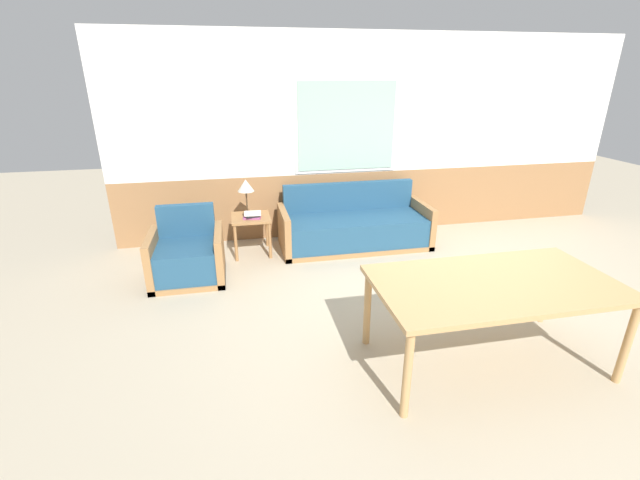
% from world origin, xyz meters
% --- Properties ---
extents(ground_plane, '(16.00, 16.00, 0.00)m').
position_xyz_m(ground_plane, '(0.00, 0.00, 0.00)').
color(ground_plane, '#B2A58C').
extents(wall_back, '(7.20, 0.09, 2.70)m').
position_xyz_m(wall_back, '(-0.02, 2.63, 1.36)').
color(wall_back, '#996B42').
rests_on(wall_back, ground_plane).
extents(couch, '(1.97, 0.80, 0.80)m').
position_xyz_m(couch, '(-0.47, 2.08, 0.25)').
color(couch, '#9E7042').
rests_on(couch, ground_plane).
extents(armchair, '(0.80, 0.75, 0.79)m').
position_xyz_m(armchair, '(-2.59, 1.52, 0.25)').
color(armchair, '#9E7042').
rests_on(armchair, ground_plane).
extents(side_table, '(0.48, 0.48, 0.50)m').
position_xyz_m(side_table, '(-1.83, 2.10, 0.41)').
color(side_table, '#9E7042').
rests_on(side_table, ground_plane).
extents(table_lamp, '(0.21, 0.21, 0.46)m').
position_xyz_m(table_lamp, '(-1.87, 2.18, 0.86)').
color(table_lamp, '#4C3823').
rests_on(table_lamp, side_table).
extents(book_stack, '(0.23, 0.17, 0.08)m').
position_xyz_m(book_stack, '(-1.81, 2.02, 0.54)').
color(book_stack, '#994C84').
rests_on(book_stack, side_table).
extents(dining_table, '(1.85, 0.99, 0.73)m').
position_xyz_m(dining_table, '(-0.12, -0.53, 0.66)').
color(dining_table, tan).
rests_on(dining_table, ground_plane).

